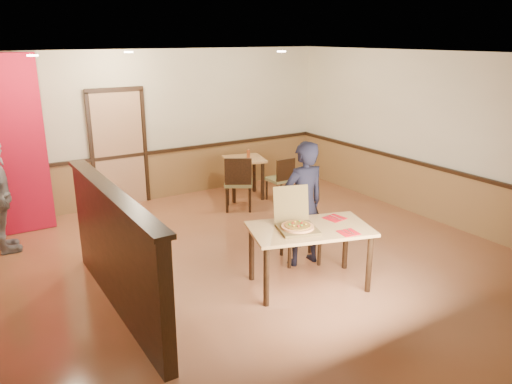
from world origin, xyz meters
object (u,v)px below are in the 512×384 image
side_table (244,167)px  condiment (248,154)px  pizza_box (296,224)px  main_table (310,236)px  diner (303,204)px  side_chair_right (282,178)px  diner_chair (299,221)px  side_chair_left (238,181)px

side_table → condiment: bearing=-16.0°
pizza_box → main_table: bearing=0.9°
side_table → diner: diner is taller
pizza_box → side_chair_right: bearing=75.7°
pizza_box → diner_chair: bearing=68.1°
side_chair_left → side_table: 0.79m
pizza_box → side_chair_left: bearing=91.0°
diner_chair → side_chair_right: size_ratio=1.21×
condiment → side_chair_right: bearing=-57.8°
side_table → condiment: condiment is taller
pizza_box → condiment: bearing=85.3°
side_table → diner: (-0.84, -2.98, 0.26)m
side_chair_left → diner: 2.41m
side_chair_right → side_table: 0.77m
condiment → diner_chair: bearing=-107.3°
side_chair_left → side_chair_right: size_ratio=1.17×
side_chair_left → pizza_box: bearing=104.3°
diner → condiment: bearing=-105.2°
diner_chair → diner: 0.34m
diner_chair → side_chair_right: bearing=80.9°
side_chair_left → pizza_box: (-0.86, -2.89, 0.30)m
pizza_box → condiment: size_ratio=4.15×
main_table → condiment: size_ratio=10.63×
main_table → condiment: (1.26, 3.53, 0.18)m
side_chair_right → diner: 2.73m
pizza_box → condiment: pizza_box is taller
main_table → diner_chair: bearing=79.2°
main_table → diner_chair: (0.38, 0.72, -0.11)m
side_chair_right → condiment: 0.80m
diner_chair → side_table: (0.79, 2.83, 0.03)m
main_table → side_table: size_ratio=1.84×
diner → main_table: bearing=62.1°
side_chair_left → condiment: bearing=-103.0°
condiment → pizza_box: bearing=-112.3°
main_table → diner: diner is taller
diner_chair → diner: size_ratio=0.60×
main_table → side_table: (1.18, 3.56, -0.07)m
side_chair_right → diner_chair: bearing=59.6°
diner_chair → condiment: bearing=92.9°
condiment → side_chair_left: bearing=-133.9°
diner → pizza_box: size_ratio=2.68×
diner → diner_chair: bearing=-106.4°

